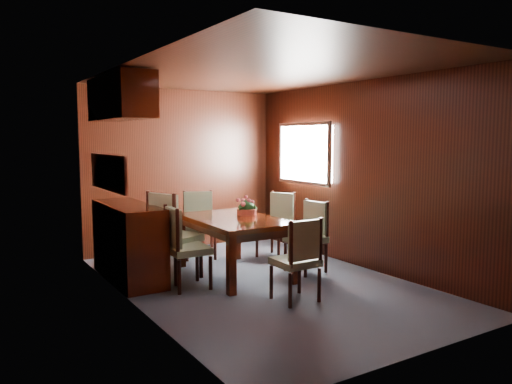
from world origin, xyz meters
TOP-DOWN VIEW (x-y plane):
  - ground at (0.00, 0.00)m, footprint 4.50×4.50m
  - room_shell at (-0.10, 0.33)m, footprint 3.06×4.52m
  - sideboard at (-1.25, 1.00)m, footprint 0.48×1.40m
  - dining_table at (-0.09, 0.50)m, footprint 0.97×1.53m
  - chair_left_near at (-0.86, 0.31)m, footprint 0.44×0.46m
  - chair_left_far at (-0.85, 0.70)m, footprint 0.63×0.64m
  - chair_right_near at (0.80, 0.16)m, footprint 0.45×0.47m
  - chair_right_far at (0.92, 1.04)m, footprint 0.54×0.55m
  - chair_head at (-0.04, -0.75)m, footprint 0.42×0.40m
  - chair_foot at (-0.04, 1.61)m, footprint 0.56×0.55m
  - flower_centerpiece at (0.16, 0.63)m, footprint 0.27×0.27m

SIDE VIEW (x-z plane):
  - ground at x=0.00m, z-range 0.00..0.00m
  - sideboard at x=-1.25m, z-range 0.00..0.90m
  - chair_head at x=-0.04m, z-range 0.05..0.92m
  - chair_right_near at x=0.80m, z-range 0.05..0.94m
  - chair_right_far at x=0.92m, z-range 0.05..0.96m
  - chair_left_near at x=-0.86m, z-range 0.05..0.98m
  - chair_foot at x=-0.04m, z-range 0.05..0.99m
  - chair_left_far at x=-0.85m, z-range 0.06..1.12m
  - dining_table at x=-0.09m, z-range 0.25..0.96m
  - flower_centerpiece at x=0.16m, z-range 0.70..0.97m
  - room_shell at x=-0.10m, z-range 0.43..2.84m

